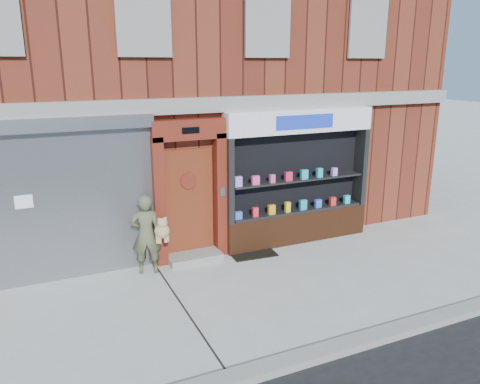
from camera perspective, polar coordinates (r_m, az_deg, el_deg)
ground at (r=8.67m, az=3.00°, el=-11.65°), size 80.00×80.00×0.00m
curb at (r=7.06m, az=11.47°, el=-18.26°), size 60.00×0.30×0.12m
building at (r=13.32m, az=-9.13°, el=15.49°), size 12.00×8.16×8.00m
shutter_bay at (r=9.06m, az=-19.91°, el=0.27°), size 3.10×0.30×3.04m
red_door_bay at (r=9.48m, az=-6.11°, el=0.14°), size 1.52×0.58×2.90m
pharmacy_bay at (r=10.48m, az=7.04°, el=1.11°), size 3.50×0.41×3.00m
woman at (r=9.13m, az=-11.21°, el=-5.04°), size 0.74×0.56×1.57m
doormat at (r=10.12m, az=1.50°, el=-7.42°), size 1.00×0.73×0.02m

